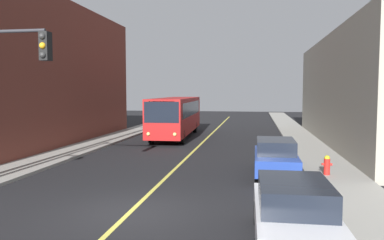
# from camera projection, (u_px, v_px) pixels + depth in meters

# --- Properties ---
(ground_plane) EXTENTS (120.00, 120.00, 0.00)m
(ground_plane) POSITION_uv_depth(u_px,v_px,m) (130.00, 212.00, 11.77)
(ground_plane) COLOR black
(sidewalk_left) EXTENTS (2.50, 90.00, 0.15)m
(sidewalk_left) POSITION_uv_depth(u_px,v_px,m) (68.00, 153.00, 22.79)
(sidewalk_left) COLOR gray
(sidewalk_left) RESTS_ON ground
(sidewalk_right) EXTENTS (2.50, 90.00, 0.15)m
(sidewalk_right) POSITION_uv_depth(u_px,v_px,m) (320.00, 160.00, 20.41)
(sidewalk_right) COLOR gray
(sidewalk_right) RESTS_ON ground
(lane_stripe_center) EXTENTS (0.16, 60.00, 0.01)m
(lane_stripe_center) POSITION_uv_depth(u_px,v_px,m) (200.00, 145.00, 26.52)
(lane_stripe_center) COLOR #D8CC4C
(lane_stripe_center) RESTS_ON ground
(building_left_brick) EXTENTS (10.00, 23.07, 9.81)m
(building_left_brick) POSITION_uv_depth(u_px,v_px,m) (0.00, 74.00, 26.01)
(building_left_brick) COLOR brown
(building_left_brick) RESTS_ON ground
(city_bus) EXTENTS (3.03, 12.23, 3.20)m
(city_bus) POSITION_uv_depth(u_px,v_px,m) (176.00, 115.00, 31.11)
(city_bus) COLOR maroon
(city_bus) RESTS_ON ground
(parked_car_white) EXTENTS (1.88, 4.43, 1.62)m
(parked_car_white) POSITION_uv_depth(u_px,v_px,m) (294.00, 213.00, 9.03)
(parked_car_white) COLOR silver
(parked_car_white) RESTS_ON ground
(parked_car_blue) EXTENTS (1.84, 4.41, 1.62)m
(parked_car_blue) POSITION_uv_depth(u_px,v_px,m) (275.00, 157.00, 16.82)
(parked_car_blue) COLOR navy
(parked_car_blue) RESTS_ON ground
(fire_hydrant) EXTENTS (0.44, 0.26, 0.84)m
(fire_hydrant) POSITION_uv_depth(u_px,v_px,m) (327.00, 165.00, 16.37)
(fire_hydrant) COLOR red
(fire_hydrant) RESTS_ON sidewalk_right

